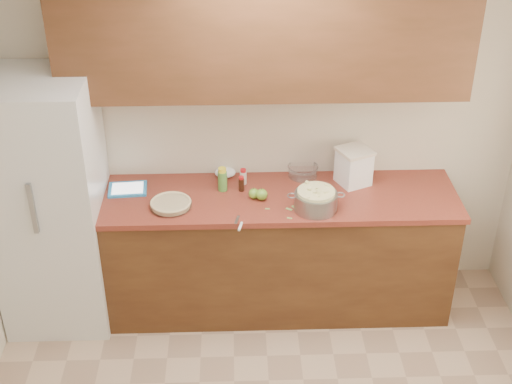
{
  "coord_description": "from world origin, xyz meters",
  "views": [
    {
      "loc": [
        -0.19,
        -2.65,
        3.44
      ],
      "look_at": [
        -0.06,
        1.43,
        0.98
      ],
      "focal_mm": 50.0,
      "sensor_mm": 36.0,
      "label": 1
    }
  ],
  "objects_px": {
    "pie": "(171,204)",
    "colander": "(316,200)",
    "flour_canister": "(354,166)",
    "tablet": "(128,189)"
  },
  "relations": [
    {
      "from": "pie",
      "to": "colander",
      "type": "distance_m",
      "value": 0.96
    },
    {
      "from": "flour_canister",
      "to": "colander",
      "type": "bearing_deg",
      "value": -131.49
    },
    {
      "from": "colander",
      "to": "flour_canister",
      "type": "height_order",
      "value": "flour_canister"
    },
    {
      "from": "colander",
      "to": "tablet",
      "type": "height_order",
      "value": "colander"
    },
    {
      "from": "tablet",
      "to": "colander",
      "type": "bearing_deg",
      "value": -17.01
    },
    {
      "from": "flour_canister",
      "to": "tablet",
      "type": "bearing_deg",
      "value": -178.09
    },
    {
      "from": "pie",
      "to": "tablet",
      "type": "bearing_deg",
      "value": 144.3
    },
    {
      "from": "colander",
      "to": "flour_canister",
      "type": "distance_m",
      "value": 0.45
    },
    {
      "from": "pie",
      "to": "flour_canister",
      "type": "distance_m",
      "value": 1.28
    },
    {
      "from": "pie",
      "to": "colander",
      "type": "bearing_deg",
      "value": -3.43
    }
  ]
}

